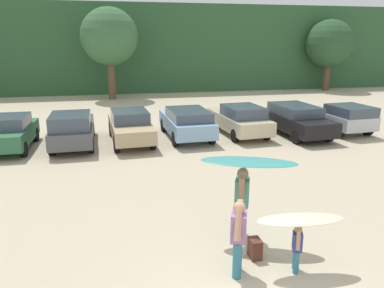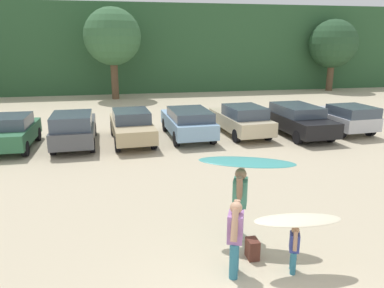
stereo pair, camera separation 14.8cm
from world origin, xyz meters
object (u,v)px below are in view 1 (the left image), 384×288
surfboard_teal (249,162)px  backpack_dropped (255,248)px  parked_car_black (296,119)px  person_companion (238,234)px  person_adult (242,199)px  parked_car_tan (130,126)px  parked_car_silver (340,117)px  parked_car_sky_blue (187,122)px  parked_car_champagne (240,119)px  parked_car_forest_green (8,132)px  parked_car_dark_gray (72,129)px  person_child (297,246)px  surfboard_cream (301,220)px

surfboard_teal → backpack_dropped: 1.93m
parked_car_black → person_companion: size_ratio=3.00×
person_adult → parked_car_black: bearing=-100.7°
parked_car_tan → parked_car_black: parked_car_tan is taller
parked_car_black → person_adult: bearing=143.8°
parked_car_tan → surfboard_teal: bearing=-170.7°
parked_car_silver → surfboard_teal: surfboard_teal is taller
parked_car_black → parked_car_tan: bearing=85.3°
parked_car_sky_blue → parked_car_champagne: parked_car_champagne is taller
parked_car_forest_green → parked_car_silver: (16.21, 0.01, 0.01)m
parked_car_dark_gray → parked_car_black: (10.94, -0.05, -0.02)m
parked_car_champagne → parked_car_black: size_ratio=0.99×
parked_car_dark_gray → parked_car_sky_blue: parked_car_dark_gray is taller
parked_car_dark_gray → person_child: parked_car_dark_gray is taller
parked_car_silver → person_adult: person_adult is taller
parked_car_tan → person_adult: (2.15, -9.62, 0.21)m
parked_car_black → surfboard_teal: size_ratio=2.10×
parked_car_forest_green → backpack_dropped: bearing=-144.0°
parked_car_tan → parked_car_silver: 10.92m
parked_car_tan → parked_car_black: size_ratio=0.98×
parked_car_champagne → person_adult: size_ratio=2.69×
surfboard_teal → parked_car_dark_gray: bearing=-41.9°
parked_car_sky_blue → parked_car_black: parked_car_black is taller
parked_car_tan → person_child: (2.81, -11.20, -0.21)m
parked_car_forest_green → parked_car_dark_gray: size_ratio=0.85×
surfboard_cream → parked_car_silver: bearing=-119.7°
parked_car_forest_green → parked_car_black: (13.64, -0.09, 0.02)m
person_child → surfboard_cream: surfboard_cream is taller
person_adult → surfboard_cream: 1.68m
person_child → parked_car_tan: bearing=-53.1°
parked_car_sky_blue → surfboard_teal: (-0.51, -9.92, 1.15)m
surfboard_teal → surfboard_cream: (0.63, -1.40, -0.83)m
parked_car_black → backpack_dropped: 11.99m
parked_car_champagne → parked_car_black: parked_car_champagne is taller
parked_car_sky_blue → parked_car_black: (5.58, -0.50, -0.00)m
parked_car_black → person_adult: size_ratio=2.72×
parked_car_tan → person_adult: bearing=-171.1°
parked_car_forest_green → surfboard_teal: 12.20m
surfboard_cream → backpack_dropped: bearing=-32.0°
parked_car_tan → person_companion: bearing=-175.6°
surfboard_cream → person_adult: bearing=-57.7°
person_child → person_companion: person_companion is taller
parked_car_sky_blue → surfboard_cream: 11.33m
parked_car_silver → person_companion: bearing=134.8°
parked_car_forest_green → parked_car_tan: parked_car_forest_green is taller
person_companion → parked_car_silver: bearing=-107.9°
person_companion → backpack_dropped: bearing=-116.9°
parked_car_dark_gray → surfboard_teal: (4.84, -9.47, 1.13)m
parked_car_black → parked_car_forest_green: bearing=87.0°
parked_car_forest_green → person_adult: size_ratio=2.21×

